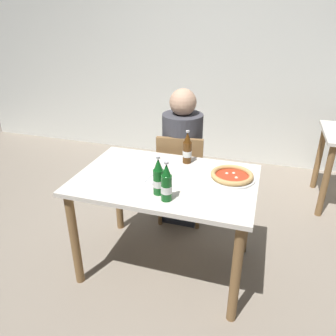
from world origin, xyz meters
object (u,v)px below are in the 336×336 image
Objects in this scene: beer_bottle_center at (187,149)px; napkin_with_cutlery at (153,178)px; pizza_margherita_near at (232,176)px; beer_bottle_right at (166,184)px; chair_behind_table at (181,174)px; beer_bottle_left at (158,178)px; dining_table_main at (166,193)px; diner_seated at (182,161)px.

beer_bottle_center reaches higher than napkin_with_cutlery.
pizza_margherita_near is at bearing -25.09° from beer_bottle_center.
beer_bottle_right is 0.31m from napkin_with_cutlery.
chair_behind_table is 0.91m from beer_bottle_left.
beer_bottle_center is at bearing 105.00° from chair_behind_table.
dining_table_main is at bearing -164.18° from pizza_margherita_near.
chair_behind_table is at bearing 87.82° from napkin_with_cutlery.
beer_bottle_center is (-0.35, 0.16, 0.08)m from pizza_margherita_near.
pizza_margherita_near is 0.40m from beer_bottle_center.
beer_bottle_left is at bearing 140.67° from beer_bottle_right.
chair_behind_table is 2.79× the size of pizza_margherita_near.
diner_seated is (-0.01, 0.05, 0.10)m from chair_behind_table.
beer_bottle_left and beer_bottle_right have the same top height.
diner_seated is 0.92m from beer_bottle_left.
chair_behind_table is 4.47× the size of napkin_with_cutlery.
chair_behind_table reaches higher than napkin_with_cutlery.
pizza_margherita_near is at bearing 16.49° from napkin_with_cutlery.
diner_seated is 0.98m from beer_bottle_right.
dining_table_main is at bearing 88.63° from chair_behind_table.
pizza_margherita_near reaches higher than napkin_with_cutlery.
napkin_with_cutlery is (-0.02, -0.64, 0.27)m from chair_behind_table.
beer_bottle_left is at bearing -84.25° from diner_seated.
diner_seated is at bearing -87.33° from chair_behind_table.
chair_behind_table is 0.70× the size of diner_seated.
napkin_with_cutlery is (-0.08, -0.03, 0.12)m from dining_table_main.
chair_behind_table reaches higher than dining_table_main.
chair_behind_table is at bearing 111.76° from beer_bottle_center.
dining_table_main is 0.63m from chair_behind_table.
beer_bottle_left is at bearing -84.06° from dining_table_main.
beer_bottle_center is at bearing 63.73° from napkin_with_cutlery.
beer_bottle_right is at bearing -54.11° from napkin_with_cutlery.
beer_bottle_right is (0.07, -0.06, 0.00)m from beer_bottle_left.
beer_bottle_center reaches higher than dining_table_main.
beer_bottle_left is at bearing -60.32° from napkin_with_cutlery.
beer_bottle_center is (0.07, 0.28, 0.22)m from dining_table_main.
napkin_with_cutlery is at bearing 125.89° from beer_bottle_right.
dining_table_main is 4.86× the size of beer_bottle_center.
diner_seated reaches higher than napkin_with_cutlery.
beer_bottle_left is (0.02, -0.21, 0.22)m from dining_table_main.
beer_bottle_center is at bearing 91.87° from beer_bottle_right.
napkin_with_cutlery is at bearing -160.10° from dining_table_main.
pizza_margherita_near is at bearing 49.46° from beer_bottle_right.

